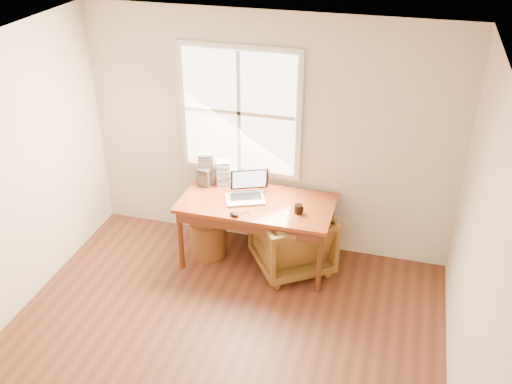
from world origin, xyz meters
TOP-DOWN VIEW (x-y plane):
  - room_shell at (-0.02, 0.16)m, footprint 4.04×4.54m
  - desk at (0.00, 1.80)m, footprint 1.60×0.80m
  - armchair at (0.39, 1.80)m, footprint 1.05×1.05m
  - wicker_stool at (-0.56, 1.80)m, footprint 0.49×0.49m
  - laptop at (-0.13, 1.80)m, footprint 0.50×0.50m
  - mouse at (-0.14, 1.47)m, footprint 0.12×0.10m
  - coffee_mug at (0.46, 1.70)m, footprint 0.11×0.11m
  - cd_stack_a at (-0.45, 2.06)m, footprint 0.18×0.17m
  - cd_stack_b at (-0.64, 1.99)m, footprint 0.14×0.13m
  - cd_stack_c at (-0.64, 2.06)m, footprint 0.19×0.18m
  - cd_stack_d at (-0.38, 2.11)m, footprint 0.16×0.15m

SIDE VIEW (x-z plane):
  - wicker_stool at x=-0.56m, z-range 0.00..0.41m
  - armchair at x=0.39m, z-range 0.00..0.70m
  - desk at x=0.00m, z-range 0.71..0.75m
  - mouse at x=-0.14m, z-range 0.75..0.79m
  - coffee_mug at x=0.46m, z-range 0.75..0.84m
  - cd_stack_d at x=-0.38m, z-range 0.75..0.92m
  - cd_stack_b at x=-0.64m, z-range 0.75..0.95m
  - cd_stack_a at x=-0.45m, z-range 0.75..1.03m
  - laptop at x=-0.13m, z-range 0.75..1.03m
  - cd_stack_c at x=-0.64m, z-range 0.75..1.11m
  - room_shell at x=-0.02m, z-range 0.00..2.64m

